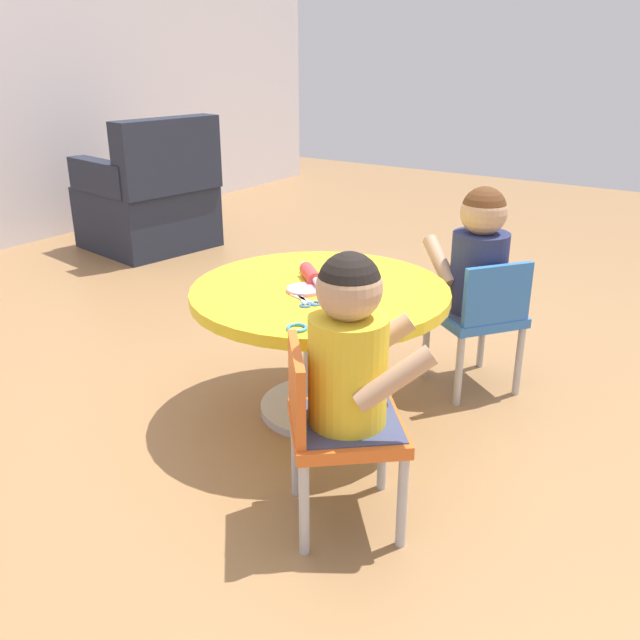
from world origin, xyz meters
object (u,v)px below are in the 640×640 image
at_px(seated_child_left, 350,348).
at_px(craft_scissors, 306,302).
at_px(child_chair_left, 334,426).
at_px(seated_child_right, 479,256).
at_px(armchair_dark, 151,201).
at_px(rolling_pin, 311,274).
at_px(child_chair_right, 480,316).
at_px(craft_table, 320,318).

distance_m(seated_child_left, craft_scissors, 0.49).
distance_m(child_chair_left, seated_child_right, 1.03).
bearing_deg(armchair_dark, child_chair_left, -124.13).
height_order(seated_child_left, seated_child_right, same).
relative_size(seated_child_right, armchair_dark, 0.60).
bearing_deg(child_chair_left, rolling_pin, 39.70).
distance_m(seated_child_left, seated_child_right, 0.98).
xyz_separation_m(child_chair_left, child_chair_right, (0.98, -0.02, 0.00)).
bearing_deg(child_chair_left, seated_child_right, 0.64).
xyz_separation_m(craft_table, child_chair_right, (0.48, -0.40, -0.06)).
bearing_deg(child_chair_right, rolling_pin, 132.96).
bearing_deg(craft_table, craft_scissors, -162.60).
relative_size(seated_child_left, craft_scissors, 3.60).
distance_m(child_chair_left, rolling_pin, 0.74).
height_order(child_chair_left, seated_child_right, seated_child_right).
distance_m(child_chair_left, child_chair_right, 0.98).
distance_m(craft_table, child_chair_left, 0.63).
bearing_deg(craft_table, child_chair_right, -39.79).
height_order(child_chair_right, armchair_dark, armchair_dark).
relative_size(armchair_dark, rolling_pin, 4.57).
distance_m(seated_child_left, child_chair_right, 0.99).
relative_size(seated_child_left, rolling_pin, 2.74).
height_order(child_chair_left, craft_scissors, child_chair_left).
bearing_deg(seated_child_right, craft_table, 143.84).
bearing_deg(seated_child_right, armchair_dark, 74.33).
distance_m(child_chair_left, seated_child_left, 0.23).
bearing_deg(rolling_pin, craft_table, -122.22).
xyz_separation_m(seated_child_left, child_chair_right, (0.96, 0.01, -0.23)).
bearing_deg(seated_child_right, rolling_pin, 136.47).
distance_m(rolling_pin, craft_scissors, 0.23).
distance_m(craft_table, seated_child_right, 0.65).
relative_size(child_chair_left, child_chair_right, 1.00).
bearing_deg(seated_child_right, seated_child_left, -177.58).
relative_size(child_chair_left, rolling_pin, 2.88).
xyz_separation_m(child_chair_left, seated_child_right, (1.01, 0.01, 0.23)).
height_order(craft_table, armchair_dark, armchair_dark).
height_order(child_chair_left, armchair_dark, armchair_dark).
height_order(craft_table, rolling_pin, rolling_pin).
xyz_separation_m(craft_table, seated_child_left, (-0.47, -0.41, 0.16)).
xyz_separation_m(armchair_dark, rolling_pin, (-1.17, -2.08, 0.20)).
bearing_deg(craft_scissors, child_chair_left, -136.39).
bearing_deg(seated_child_left, child_chair_right, 0.57).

